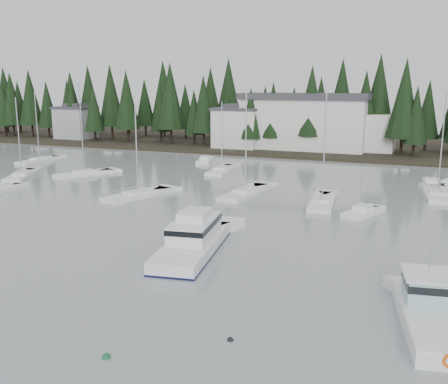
% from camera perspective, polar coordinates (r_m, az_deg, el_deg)
% --- Properties ---
extents(ground, '(260.00, 260.00, 0.00)m').
position_cam_1_polar(ground, '(27.31, -23.65, -17.18)').
color(ground, gray).
rests_on(ground, ground).
extents(far_shore_land, '(240.00, 54.00, 1.00)m').
position_cam_1_polar(far_shore_land, '(115.23, 13.25, 5.35)').
color(far_shore_land, black).
rests_on(far_shore_land, ground).
extents(conifer_treeline, '(200.00, 22.00, 20.00)m').
position_cam_1_polar(conifer_treeline, '(104.45, 12.27, 4.73)').
color(conifer_treeline, black).
rests_on(conifer_treeline, ground).
extents(house_west, '(9.54, 7.42, 8.75)m').
position_cam_1_polar(house_west, '(101.98, 1.60, 7.46)').
color(house_west, silver).
rests_on(house_west, ground).
extents(house_far_west, '(8.48, 7.42, 8.25)m').
position_cam_1_polar(house_far_west, '(124.78, -16.58, 7.70)').
color(house_far_west, '#999EA0').
rests_on(house_far_west, ground).
extents(harbor_inn, '(29.50, 11.50, 10.90)m').
position_cam_1_polar(harbor_inn, '(100.87, 10.38, 7.85)').
color(harbor_inn, silver).
rests_on(harbor_inn, ground).
extents(cabin_cruiser_center, '(5.44, 12.04, 4.99)m').
position_cam_1_polar(cabin_cruiser_center, '(39.71, -3.51, -5.75)').
color(cabin_cruiser_center, white).
rests_on(cabin_cruiser_center, ground).
extents(lobster_boat_teal, '(4.59, 9.12, 4.84)m').
position_cam_1_polar(lobster_boat_teal, '(30.29, 22.54, -12.89)').
color(lobster_boat_teal, white).
rests_on(lobster_boat_teal, ground).
extents(sailboat_0, '(2.43, 9.20, 12.42)m').
position_cam_1_polar(sailboat_0, '(91.96, -20.31, 3.33)').
color(sailboat_0, white).
rests_on(sailboat_0, ground).
extents(sailboat_4, '(5.42, 9.53, 11.25)m').
position_cam_1_polar(sailboat_4, '(59.77, -9.77, -0.49)').
color(sailboat_4, white).
rests_on(sailboat_4, ground).
extents(sailboat_6, '(3.65, 9.80, 12.74)m').
position_cam_1_polar(sailboat_6, '(64.43, 23.18, -0.38)').
color(sailboat_6, white).
rests_on(sailboat_6, ground).
extents(sailboat_7, '(3.53, 9.48, 13.06)m').
position_cam_1_polar(sailboat_7, '(56.41, 11.14, -1.28)').
color(sailboat_7, white).
rests_on(sailboat_7, ground).
extents(sailboat_8, '(6.18, 9.02, 13.73)m').
position_cam_1_polar(sailboat_8, '(75.78, -15.66, 1.91)').
color(sailboat_8, white).
rests_on(sailboat_8, ground).
extents(sailboat_9, '(3.62, 10.34, 14.19)m').
position_cam_1_polar(sailboat_9, '(60.20, 2.46, -0.21)').
color(sailboat_9, white).
rests_on(sailboat_9, ground).
extents(sailboat_10, '(3.64, 9.31, 11.07)m').
position_cam_1_polar(sailboat_10, '(76.18, -0.25, 2.39)').
color(sailboat_10, white).
rests_on(sailboat_10, ground).
extents(sailboat_11, '(6.59, 9.72, 11.82)m').
position_cam_1_polar(sailboat_11, '(77.52, -22.07, 1.67)').
color(sailboat_11, white).
rests_on(sailboat_11, ground).
extents(runabout_0, '(2.26, 5.70, 1.42)m').
position_cam_1_polar(runabout_0, '(68.02, -24.05, 0.22)').
color(runabout_0, white).
rests_on(runabout_0, ground).
extents(runabout_1, '(3.80, 5.80, 1.42)m').
position_cam_1_polar(runabout_1, '(52.65, 15.55, -2.39)').
color(runabout_1, white).
rests_on(runabout_1, ground).
extents(runabout_3, '(3.78, 6.71, 1.42)m').
position_cam_1_polar(runabout_3, '(85.97, -2.17, 3.55)').
color(runabout_3, white).
rests_on(runabout_3, ground).
extents(runabout_4, '(2.27, 6.45, 1.42)m').
position_cam_1_polar(runabout_4, '(70.54, 22.61, 0.73)').
color(runabout_4, white).
rests_on(runabout_4, ground).
extents(mooring_buoy_green, '(0.43, 0.43, 0.43)m').
position_cam_1_polar(mooring_buoy_green, '(26.05, -13.29, -17.94)').
color(mooring_buoy_green, '#145933').
rests_on(mooring_buoy_green, ground).
extents(mooring_buoy_dark, '(0.34, 0.34, 0.34)m').
position_cam_1_polar(mooring_buoy_dark, '(26.87, 0.72, -16.59)').
color(mooring_buoy_dark, black).
rests_on(mooring_buoy_dark, ground).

